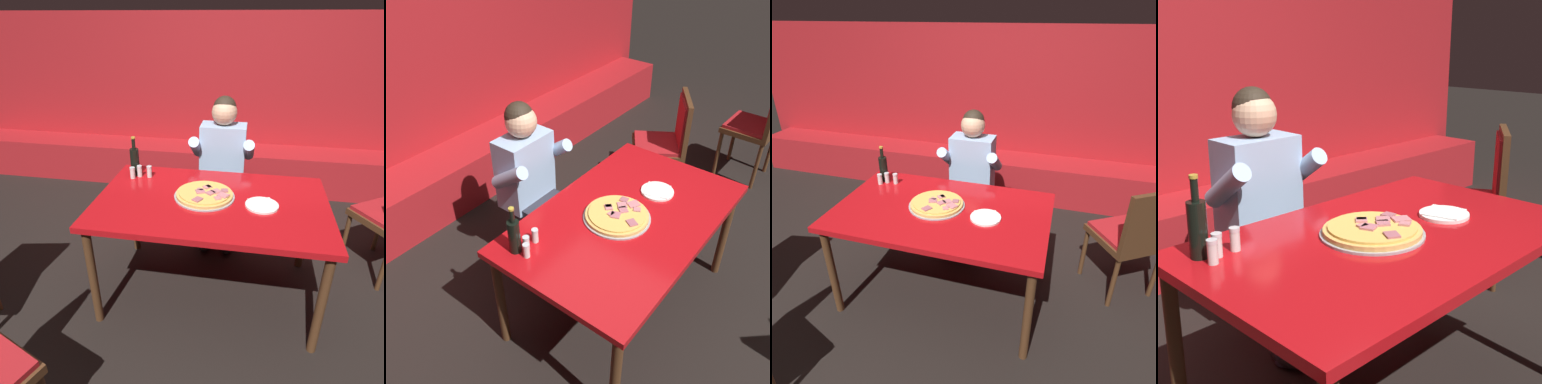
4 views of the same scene
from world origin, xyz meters
TOP-DOWN VIEW (x-y plane):
  - booth_bench at (0.00, 1.86)m, footprint 6.46×0.48m
  - main_dining_table at (0.00, 0.00)m, footprint 1.51×0.94m
  - pizza at (-0.05, 0.03)m, footprint 0.40×0.40m
  - plate_white_paper at (0.33, -0.03)m, footprint 0.21×0.21m
  - beer_bottle at (-0.62, 0.31)m, footprint 0.07×0.07m
  - shaker_parmesan at (-0.57, 0.27)m, footprint 0.04×0.04m
  - shaker_black_pepper at (-0.50, 0.28)m, footprint 0.04×0.04m
  - shaker_red_pepper_flakes at (-0.62, 0.23)m, footprint 0.04×0.04m
  - diner_seated_blue_shirt at (-0.01, 0.74)m, footprint 0.53×0.53m
  - dining_chair_far_right at (1.36, 0.42)m, footprint 0.61×0.61m

SIDE VIEW (x-z plane):
  - booth_bench at x=0.00m, z-range 0.00..0.46m
  - dining_chair_far_right at x=1.36m, z-range 0.08..1.05m
  - main_dining_table at x=0.00m, z-range 0.31..1.09m
  - diner_seated_blue_shirt at x=-0.01m, z-range 0.07..1.34m
  - plate_white_paper at x=0.33m, z-range 0.77..0.79m
  - pizza at x=-0.05m, z-range 0.77..0.82m
  - shaker_parmesan at x=-0.57m, z-range 0.77..0.86m
  - shaker_black_pepper at x=-0.50m, z-range 0.77..0.86m
  - shaker_red_pepper_flakes at x=-0.62m, z-range 0.77..0.86m
  - beer_bottle at x=-0.62m, z-range 0.74..1.03m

